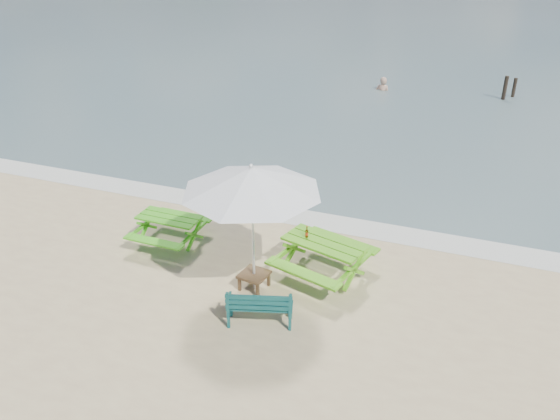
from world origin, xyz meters
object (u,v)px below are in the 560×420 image
at_px(park_bench, 260,312).
at_px(beer_bottle, 307,234).
at_px(swimmer, 382,97).
at_px(picnic_table_right, 323,259).
at_px(patio_umbrella, 252,180).
at_px(picnic_table_left, 170,230).
at_px(side_table, 254,280).

relative_size(park_bench, beer_bottle, 4.88).
distance_m(park_bench, swimmer, 17.87).
height_order(picnic_table_right, patio_umbrella, patio_umbrella).
bearing_deg(picnic_table_right, patio_umbrella, -140.95).
height_order(picnic_table_right, park_bench, picnic_table_right).
bearing_deg(beer_bottle, picnic_table_left, -179.54).
relative_size(patio_umbrella, beer_bottle, 11.76).
bearing_deg(beer_bottle, side_table, -127.60).
relative_size(beer_bottle, swimmer, 0.14).
xyz_separation_m(side_table, patio_umbrella, (-0.00, -0.00, 2.30)).
xyz_separation_m(beer_bottle, swimmer, (-1.38, 15.78, -1.23)).
bearing_deg(picnic_table_right, side_table, -140.95).
distance_m(side_table, swimmer, 16.83).
distance_m(park_bench, patio_umbrella, 2.53).
xyz_separation_m(park_bench, swimmer, (-1.13, 17.82, -0.55)).
relative_size(picnic_table_left, park_bench, 1.28).
relative_size(picnic_table_left, side_table, 2.66).
relative_size(picnic_table_left, patio_umbrella, 0.53).
bearing_deg(swimmer, beer_bottle, -84.99).
bearing_deg(picnic_table_right, swimmer, 96.45).
relative_size(picnic_table_left, picnic_table_right, 0.72).
height_order(park_bench, swimmer, park_bench).
distance_m(picnic_table_right, park_bench, 2.10).
bearing_deg(side_table, park_bench, -61.44).
height_order(park_bench, side_table, park_bench).
bearing_deg(park_bench, picnic_table_left, 147.28).
distance_m(patio_umbrella, swimmer, 17.06).
height_order(park_bench, patio_umbrella, patio_umbrella).
relative_size(park_bench, side_table, 2.07).
bearing_deg(swimmer, picnic_table_right, -83.55).
bearing_deg(park_bench, picnic_table_right, 71.69).
distance_m(picnic_table_left, picnic_table_right, 3.80).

